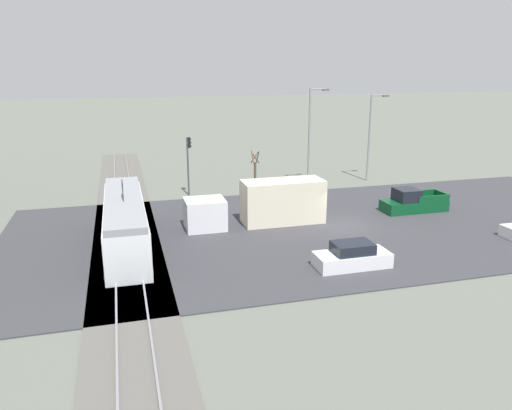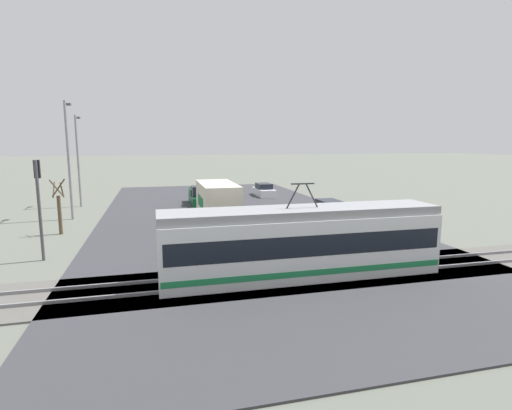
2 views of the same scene
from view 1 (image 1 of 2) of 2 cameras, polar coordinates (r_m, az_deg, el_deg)
name	(u,v)px [view 1 (image 1 of 2)]	position (r m, az deg, el deg)	size (l,w,h in m)	color
ground_plane	(344,226)	(37.79, 10.05, -2.38)	(320.00, 320.00, 0.00)	#60665B
road_surface	(344,226)	(37.78, 10.06, -2.33)	(21.41, 48.58, 0.08)	#38383D
rail_bed	(127,245)	(34.32, -14.56, -4.45)	(72.46, 4.40, 0.22)	#5B5954
light_rail_tram	(125,223)	(33.70, -14.73, -1.99)	(12.96, 2.59, 4.34)	white
box_truck	(264,204)	(37.13, 0.97, 0.07)	(2.49, 10.40, 3.23)	silver
pickup_truck	(413,203)	(42.49, 17.49, 0.27)	(2.01, 5.28, 1.90)	#0C4723
sedan_car_0	(352,257)	(30.07, 10.93, -5.82)	(1.85, 4.46, 1.49)	silver
traffic_light_pole	(189,158)	(45.70, -7.72, 5.33)	(0.28, 0.47, 5.34)	#47474C
street_tree	(255,172)	(47.72, -0.10, 3.80)	(0.91, 0.76, 3.79)	brown
street_lamp_near_crossing	(311,131)	(49.12, 6.31, 8.37)	(0.36, 1.95, 9.47)	gray
street_lamp_mid_block	(371,132)	(52.39, 13.03, 8.13)	(0.36, 1.95, 8.77)	gray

